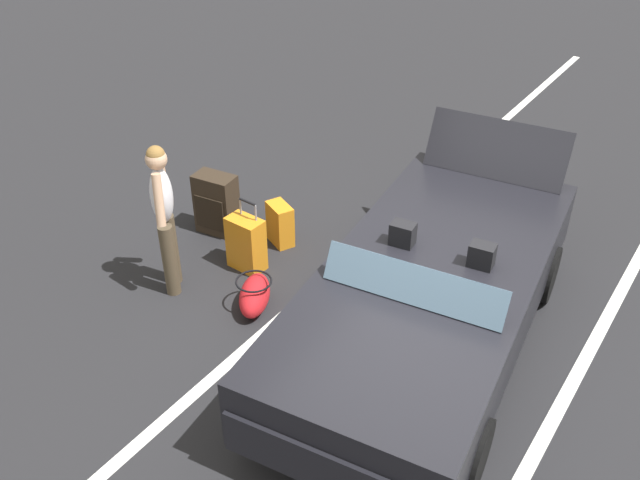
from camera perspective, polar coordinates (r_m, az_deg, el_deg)
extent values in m
plane|color=black|center=(6.74, 8.56, -8.63)|extent=(80.00, 80.00, 0.00)
cube|color=silver|center=(7.26, -1.07, -4.54)|extent=(18.00, 0.12, 0.01)
cube|color=silver|center=(6.47, 19.28, -12.80)|extent=(18.00, 0.12, 0.01)
cube|color=black|center=(6.34, 9.03, -4.50)|extent=(4.29, 2.28, 0.64)
cube|color=black|center=(5.41, 3.64, -13.92)|extent=(1.52, 1.83, 0.38)
cube|color=slate|center=(5.66, 7.69, -3.66)|extent=(0.38, 1.56, 0.31)
cube|color=black|center=(6.18, 13.24, -1.24)|extent=(0.19, 0.24, 0.22)
cube|color=black|center=(6.34, 6.86, 0.51)|extent=(0.19, 0.24, 0.22)
cube|color=black|center=(7.64, 14.40, 7.28)|extent=(0.51, 1.53, 0.58)
cylinder|color=black|center=(5.53, 12.30, -16.82)|extent=(0.62, 0.30, 0.60)
cylinder|color=black|center=(5.92, -3.07, -11.56)|extent=(0.62, 0.30, 0.60)
cylinder|color=black|center=(7.42, 18.03, -2.61)|extent=(0.62, 0.30, 0.60)
cylinder|color=black|center=(7.71, 6.36, 0.57)|extent=(0.62, 0.30, 0.60)
cube|color=#2D2319|center=(8.16, -8.56, 2.98)|extent=(0.34, 0.51, 0.74)
cube|color=black|center=(8.08, -9.12, 2.15)|extent=(0.07, 0.38, 0.41)
sphere|color=black|center=(8.33, -7.00, 0.98)|extent=(0.04, 0.04, 0.04)
sphere|color=black|center=(8.50, -8.89, 1.55)|extent=(0.04, 0.04, 0.04)
cube|color=orange|center=(7.52, -6.13, -0.30)|extent=(0.26, 0.41, 0.62)
cylinder|color=gray|center=(7.27, -5.33, 2.26)|extent=(0.02, 0.02, 0.19)
cylinder|color=gray|center=(7.40, -6.60, 2.80)|extent=(0.02, 0.02, 0.19)
cylinder|color=black|center=(7.29, -6.02, 3.16)|extent=(0.04, 0.22, 0.03)
sphere|color=black|center=(7.66, -4.78, -2.16)|extent=(0.04, 0.04, 0.04)
sphere|color=black|center=(7.81, -6.31, -1.41)|extent=(0.04, 0.04, 0.04)
cube|color=orange|center=(7.93, -3.32, 1.33)|extent=(0.32, 0.39, 0.50)
cube|color=#A25F13|center=(7.99, -2.61, 1.32)|extent=(0.13, 0.26, 0.28)
sphere|color=black|center=(8.11, -4.13, 0.21)|extent=(0.04, 0.04, 0.04)
sphere|color=black|center=(7.94, -3.35, -0.62)|extent=(0.04, 0.04, 0.04)
ellipsoid|color=red|center=(7.04, -5.43, -4.58)|extent=(0.70, 0.58, 0.30)
torus|color=black|center=(6.93, -5.50, -3.41)|extent=(0.51, 0.51, 0.02)
cylinder|color=#4C3F2D|center=(7.38, -12.22, -0.74)|extent=(0.21, 0.21, 0.82)
cylinder|color=#4C3F2D|center=(7.22, -12.33, -1.64)|extent=(0.21, 0.21, 0.82)
ellipsoid|color=silver|center=(6.92, -12.98, 3.62)|extent=(0.39, 0.38, 0.60)
sphere|color=tan|center=(6.74, -13.40, 6.52)|extent=(0.21, 0.21, 0.21)
sphere|color=olive|center=(6.72, -13.45, 6.87)|extent=(0.18, 0.18, 0.18)
cylinder|color=tan|center=(7.07, -12.91, 4.92)|extent=(0.20, 0.19, 0.53)
cylinder|color=tan|center=(6.71, -13.19, 3.23)|extent=(0.20, 0.19, 0.53)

